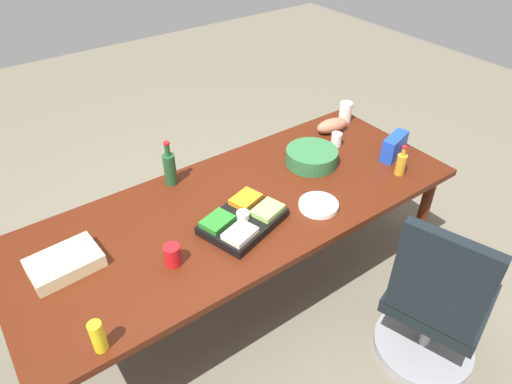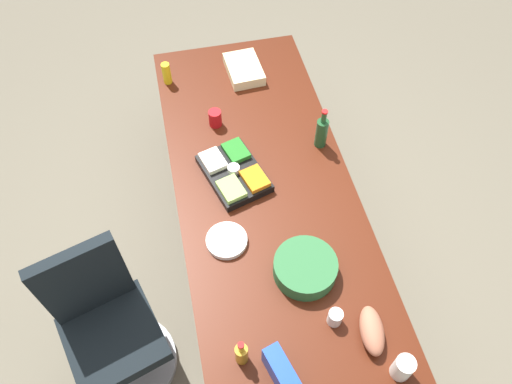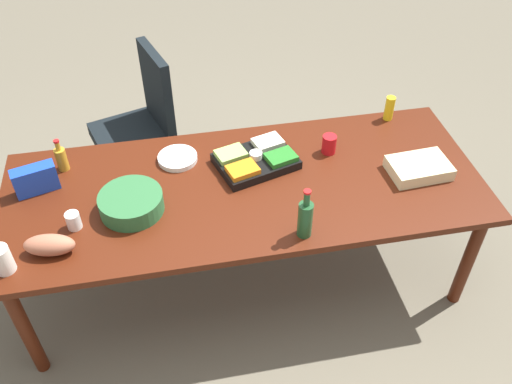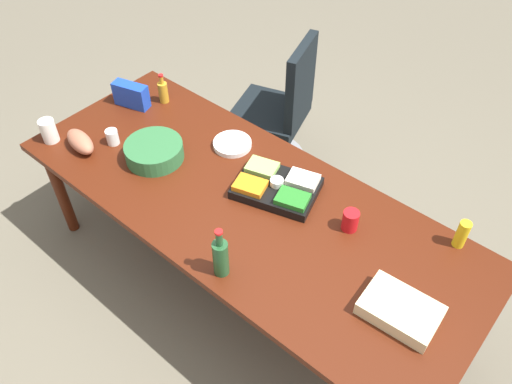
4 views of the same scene
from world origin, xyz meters
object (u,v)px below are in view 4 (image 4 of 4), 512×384
office_chair (276,121)px  paper_plate_stack (232,144)px  wine_bottle (221,257)px  mustard_bottle (462,234)px  paper_cup (112,137)px  red_solo_cup (350,220)px  salad_bowl (154,151)px  veggie_tray (277,187)px  dressing_bottle (163,91)px  sheet_cake (400,310)px  conference_table (244,208)px  chip_bag_blue (131,95)px  bread_loaf (80,142)px  mayo_jar (49,131)px

office_chair → paper_plate_stack: office_chair is taller
paper_plate_stack → wine_bottle: size_ratio=0.78×
paper_plate_stack → mustard_bottle: bearing=7.0°
office_chair → paper_cup: 1.23m
office_chair → paper_cup: office_chair is taller
paper_plate_stack → red_solo_cup: bearing=-5.9°
salad_bowl → paper_cup: bearing=-166.2°
veggie_tray → dressing_bottle: 1.06m
wine_bottle → mustard_bottle: bearing=48.3°
veggie_tray → wine_bottle: (0.13, -0.56, 0.07)m
red_solo_cup → sheet_cake: bearing=-32.4°
paper_cup → paper_plate_stack: bearing=38.2°
dressing_bottle → mustard_bottle: size_ratio=1.28×
paper_plate_stack → paper_cup: bearing=-141.8°
veggie_tray → conference_table: bearing=-120.5°
chip_bag_blue → wine_bottle: (1.29, -0.57, 0.03)m
office_chair → dressing_bottle: (-0.40, -0.65, 0.42)m
office_chair → mustard_bottle: office_chair is taller
red_solo_cup → salad_bowl: red_solo_cup is taller
office_chair → veggie_tray: bearing=-51.7°
chip_bag_blue → paper_plate_stack: size_ratio=1.00×
paper_plate_stack → dressing_bottle: bearing=175.9°
sheet_cake → veggie_tray: veggie_tray is taller
wine_bottle → red_solo_cup: bearing=63.3°
conference_table → red_solo_cup: 0.57m
veggie_tray → paper_plate_stack: size_ratio=2.22×
conference_table → bread_loaf: 1.02m
chip_bag_blue → paper_plate_stack: 0.75m
dressing_bottle → chip_bag_blue: (-0.12, -0.16, 0.00)m
office_chair → veggie_tray: size_ratio=2.12×
wine_bottle → paper_plate_stack: bearing=129.0°
red_solo_cup → chip_bag_blue: (-1.59, -0.02, 0.02)m
conference_table → mayo_jar: (-1.17, -0.36, 0.13)m
dressing_bottle → wine_bottle: size_ratio=0.69×
conference_table → salad_bowl: salad_bowl is taller
paper_cup → chip_bag_blue: 0.37m
paper_cup → salad_bowl: bearing=13.8°
dressing_bottle → red_solo_cup: bearing=-5.1°
office_chair → paper_cup: (-0.32, -1.12, 0.39)m
red_solo_cup → paper_plate_stack: 0.86m
mustard_bottle → paper_plate_stack: (-1.30, -0.16, -0.06)m
sheet_cake → dressing_bottle: 1.94m
conference_table → paper_cup: size_ratio=28.35×
veggie_tray → paper_plate_stack: bearing=163.9°
mayo_jar → red_solo_cup: bearing=18.2°
mustard_bottle → paper_cup: size_ratio=1.69×
sheet_cake → bread_loaf: 1.93m
wine_bottle → salad_bowl: bearing=158.1°
chip_bag_blue → mayo_jar: bearing=-100.0°
paper_cup → mustard_bottle: bearing=17.6°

